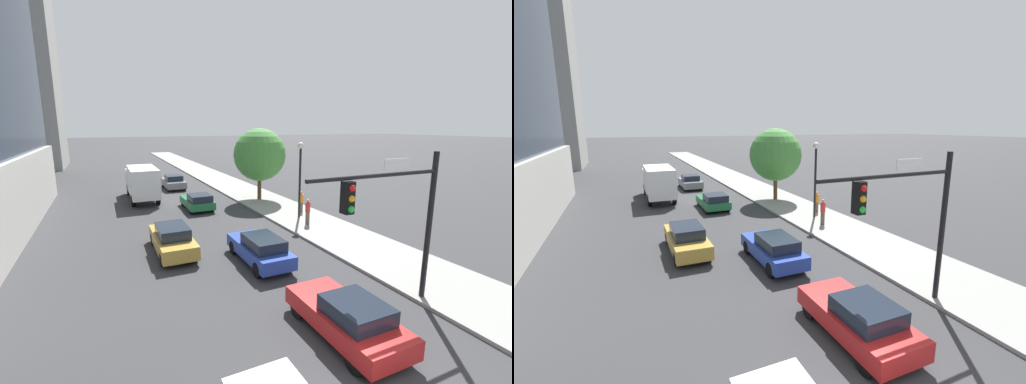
% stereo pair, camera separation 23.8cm
% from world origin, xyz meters
% --- Properties ---
extents(sidewalk, '(4.51, 120.00, 0.15)m').
position_xyz_m(sidewalk, '(7.70, 20.00, 0.07)').
color(sidewalk, gray).
rests_on(sidewalk, ground).
extents(construction_building, '(13.10, 17.18, 42.51)m').
position_xyz_m(construction_building, '(-16.78, 58.54, 18.21)').
color(construction_building, gray).
rests_on(construction_building, ground).
extents(traffic_light_pole, '(5.64, 0.48, 5.66)m').
position_xyz_m(traffic_light_pole, '(3.99, 4.24, 3.97)').
color(traffic_light_pole, black).
rests_on(traffic_light_pole, sidewalk).
extents(street_lamp, '(0.44, 0.44, 5.40)m').
position_xyz_m(street_lamp, '(7.54, 15.92, 3.72)').
color(street_lamp, black).
rests_on(street_lamp, sidewalk).
extents(street_tree, '(4.63, 4.63, 6.32)m').
position_xyz_m(street_tree, '(7.51, 22.57, 4.15)').
color(street_tree, brown).
rests_on(street_tree, sidewalk).
extents(car_gold, '(1.80, 4.77, 1.54)m').
position_xyz_m(car_gold, '(-2.05, 13.28, 0.76)').
color(car_gold, '#AD8938').
rests_on(car_gold, ground).
extents(car_green, '(1.95, 4.07, 1.36)m').
position_xyz_m(car_green, '(1.61, 21.82, 0.68)').
color(car_green, '#1E6638').
rests_on(car_green, ground).
extents(car_red, '(1.90, 4.38, 1.43)m').
position_xyz_m(car_red, '(1.61, 3.62, 0.72)').
color(car_red, red).
rests_on(car_red, ground).
extents(car_gray, '(1.93, 4.53, 1.48)m').
position_xyz_m(car_gray, '(1.61, 31.74, 0.72)').
color(car_gray, slate).
rests_on(car_gray, ground).
extents(car_blue, '(1.78, 4.48, 1.47)m').
position_xyz_m(car_blue, '(1.61, 10.10, 0.75)').
color(car_blue, '#233D9E').
rests_on(car_blue, ground).
extents(box_truck, '(2.29, 7.57, 3.09)m').
position_xyz_m(box_truck, '(-2.05, 27.23, 1.75)').
color(box_truck, silver).
rests_on(box_truck, ground).
extents(pedestrian_red_shirt, '(0.34, 0.34, 1.73)m').
position_xyz_m(pedestrian_red_shirt, '(7.15, 14.24, 1.04)').
color(pedestrian_red_shirt, brown).
rests_on(pedestrian_red_shirt, sidewalk).
extents(pedestrian_orange_shirt, '(0.34, 0.34, 1.59)m').
position_xyz_m(pedestrian_orange_shirt, '(8.47, 17.12, 0.96)').
color(pedestrian_orange_shirt, brown).
rests_on(pedestrian_orange_shirt, sidewalk).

